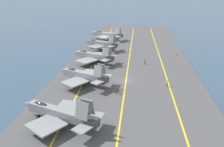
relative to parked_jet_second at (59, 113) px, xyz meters
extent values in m
plane|color=#334C66|center=(23.05, -11.18, -2.71)|extent=(2000.00, 2000.00, 0.00)
cube|color=#4C4C4F|center=(23.05, -11.18, -2.51)|extent=(189.94, 40.96, 0.40)
cube|color=yellow|center=(23.05, -22.44, -2.31)|extent=(170.94, 2.38, 0.01)
cube|color=yellow|center=(23.05, -11.18, -2.31)|extent=(170.95, 0.36, 0.01)
cube|color=yellow|center=(23.05, 0.08, -2.31)|extent=(170.92, 3.93, 0.01)
cube|color=gray|center=(0.15, 0.40, 0.01)|extent=(6.17, 12.55, 1.70)
cone|color=#5B5E60|center=(2.82, 7.34, 0.01)|extent=(2.38, 2.84, 1.62)
cube|color=#38383A|center=(-2.58, -6.71, 0.01)|extent=(2.57, 2.64, 1.45)
ellipsoid|color=#232D38|center=(1.55, 4.03, 0.81)|extent=(1.99, 3.24, 0.94)
cube|color=gray|center=(-3.26, 1.24, -0.55)|extent=(7.50, 7.56, 0.28)
cube|color=gray|center=(3.26, -1.26, -0.55)|extent=(5.92, 6.14, 0.28)
cube|color=gray|center=(-2.91, -5.09, 2.39)|extent=(1.74, 2.59, 3.02)
cube|color=gray|center=(-1.25, -5.74, 2.39)|extent=(1.74, 2.59, 3.02)
cube|color=gray|center=(-4.49, -5.42, 0.01)|extent=(3.65, 3.52, 0.20)
cube|color=gray|center=(-0.29, -7.03, 0.01)|extent=(3.21, 2.91, 0.20)
cylinder|color=#B2B2B7|center=(1.86, 4.84, -1.58)|extent=(0.16, 0.16, 1.47)
cylinder|color=black|center=(1.86, 4.84, -2.01)|extent=(0.42, 0.64, 0.60)
cylinder|color=#B2B2B7|center=(-1.42, -0.39, -1.58)|extent=(0.16, 0.16, 1.47)
cylinder|color=black|center=(-1.42, -0.39, -2.01)|extent=(0.42, 0.64, 0.60)
cylinder|color=#B2B2B7|center=(0.80, -1.24, -1.58)|extent=(0.16, 0.16, 1.47)
cylinder|color=black|center=(0.80, -1.24, -2.01)|extent=(0.42, 0.64, 0.60)
cube|color=gray|center=(19.36, 0.10, 0.24)|extent=(5.98, 10.94, 1.81)
cone|color=#5B5E60|center=(21.86, 6.05, 0.24)|extent=(2.40, 2.61, 1.72)
cube|color=#38383A|center=(16.80, -5.99, 0.24)|extent=(2.62, 2.47, 1.54)
ellipsoid|color=#232D38|center=(20.67, 3.21, 1.10)|extent=(1.97, 2.88, 1.00)
cube|color=gray|center=(15.90, 1.15, -0.35)|extent=(7.19, 7.07, 0.28)
cube|color=gray|center=(22.53, -1.64, -0.35)|extent=(6.06, 5.57, 0.28)
cube|color=gray|center=(16.39, -4.52, 2.53)|extent=(1.61, 2.27, 2.74)
cube|color=gray|center=(18.14, -5.25, 2.53)|extent=(1.61, 2.27, 2.74)
cube|color=gray|center=(14.85, -4.68, 0.24)|extent=(3.49, 3.28, 0.20)
cube|color=gray|center=(19.10, -6.47, 0.24)|extent=(3.20, 2.67, 0.20)
cylinder|color=#B2B2B7|center=(20.96, 3.90, -1.49)|extent=(0.16, 0.16, 1.64)
cylinder|color=black|center=(20.96, 3.90, -2.01)|extent=(0.44, 0.64, 0.60)
cylinder|color=#B2B2B7|center=(17.75, -0.45, -1.49)|extent=(0.16, 0.16, 1.64)
cylinder|color=black|center=(17.75, -0.45, -2.01)|extent=(0.44, 0.64, 0.60)
cylinder|color=#B2B2B7|center=(20.09, -1.43, -1.49)|extent=(0.16, 0.16, 1.64)
cylinder|color=black|center=(20.09, -1.43, -2.01)|extent=(0.44, 0.64, 0.60)
cube|color=gray|center=(38.08, 1.01, 0.09)|extent=(6.19, 11.50, 1.84)
cone|color=#5B5E60|center=(40.69, 7.28, 0.09)|extent=(2.46, 2.71, 1.74)
cube|color=#38383A|center=(35.40, -5.41, 0.09)|extent=(2.68, 2.56, 1.56)
ellipsoid|color=#232D38|center=(39.45, 4.29, 0.97)|extent=(2.03, 3.01, 1.01)
cube|color=gray|center=(34.44, 2.10, -0.50)|extent=(7.61, 7.47, 0.28)
cube|color=gray|center=(41.41, -0.81, -0.50)|extent=(6.42, 5.86, 0.28)
cube|color=gray|center=(35.00, -3.87, 2.32)|extent=(1.62, 2.36, 2.59)
cube|color=gray|center=(36.78, -4.61, 2.32)|extent=(1.62, 2.36, 2.59)
cube|color=gray|center=(33.45, -4.08, 0.09)|extent=(3.55, 3.37, 0.20)
cube|color=gray|center=(37.73, -5.86, 0.09)|extent=(3.22, 2.77, 0.20)
cylinder|color=#B2B2B7|center=(39.75, 5.02, -1.57)|extent=(0.16, 0.16, 1.49)
cylinder|color=black|center=(39.75, 5.02, -2.01)|extent=(0.43, 0.64, 0.60)
cylinder|color=#B2B2B7|center=(36.44, 0.41, -1.57)|extent=(0.16, 0.16, 1.49)
cylinder|color=black|center=(36.44, 0.41, -2.01)|extent=(0.43, 0.64, 0.60)
cylinder|color=#B2B2B7|center=(38.81, -0.58, -1.57)|extent=(0.16, 0.16, 1.49)
cylinder|color=black|center=(38.81, -0.58, -2.01)|extent=(0.43, 0.64, 0.60)
cube|color=gray|center=(55.43, 1.03, 0.30)|extent=(5.78, 11.03, 1.62)
cone|color=#5B5E60|center=(57.92, 7.08, 0.30)|extent=(2.24, 2.56, 1.54)
cube|color=#38383A|center=(52.89, -5.16, 0.30)|extent=(2.42, 2.40, 1.38)
ellipsoid|color=#232D38|center=(56.73, 4.20, 1.07)|extent=(1.87, 2.87, 0.89)
cube|color=gray|center=(52.13, 1.98, -0.23)|extent=(7.07, 7.00, 0.28)
cube|color=gray|center=(58.44, -0.62, -0.23)|extent=(5.85, 5.57, 0.28)
cube|color=gray|center=(52.56, -3.71, 2.77)|extent=(1.73, 2.35, 3.27)
cube|color=gray|center=(54.14, -4.36, 2.77)|extent=(1.73, 2.35, 3.27)
cube|color=gray|center=(51.02, -3.90, 0.30)|extent=(3.50, 3.30, 0.20)
cube|color=gray|center=(55.11, -5.58, 0.30)|extent=(3.19, 2.68, 0.20)
cylinder|color=#B2B2B7|center=(57.02, 4.90, -1.41)|extent=(0.16, 0.16, 1.80)
cylinder|color=black|center=(57.02, 4.90, -2.01)|extent=(0.43, 0.64, 0.60)
cylinder|color=#B2B2B7|center=(53.95, 0.41, -1.41)|extent=(0.16, 0.16, 1.80)
cylinder|color=black|center=(53.95, 0.41, -2.01)|extent=(0.43, 0.64, 0.60)
cylinder|color=#B2B2B7|center=(56.05, -0.46, -1.41)|extent=(0.16, 0.16, 1.80)
cylinder|color=black|center=(56.05, -0.46, -2.01)|extent=(0.43, 0.64, 0.60)
cube|color=#9EA3A8|center=(73.86, 1.09, 0.37)|extent=(5.16, 12.28, 1.71)
cone|color=#5B5E60|center=(75.91, 7.94, 0.37)|extent=(2.23, 2.70, 1.63)
cube|color=#38383A|center=(71.78, -5.91, 0.37)|extent=(2.46, 2.47, 1.46)
ellipsoid|color=#232D38|center=(74.93, 4.68, 1.18)|extent=(1.76, 3.14, 0.94)
cube|color=#9EA3A8|center=(70.39, 1.70, -0.19)|extent=(7.26, 7.27, 0.28)
cube|color=#9EA3A8|center=(77.10, -0.30, -0.19)|extent=(5.52, 5.55, 0.28)
cube|color=#9EA3A8|center=(71.29, -4.38, 2.67)|extent=(1.52, 2.49, 2.86)
cube|color=#9EA3A8|center=(73.02, -4.90, 2.67)|extent=(1.52, 2.49, 2.86)
cube|color=#9EA3A8|center=(69.76, -4.79, 0.37)|extent=(3.55, 3.33, 0.20)
cube|color=#9EA3A8|center=(74.08, -6.08, 0.37)|extent=(3.05, 2.63, 0.20)
cylinder|color=#B2B2B7|center=(75.17, 5.47, -1.40)|extent=(0.16, 0.16, 1.82)
cylinder|color=black|center=(75.17, 5.47, -2.01)|extent=(0.38, 0.64, 0.60)
cylinder|color=#B2B2B7|center=(72.36, 0.24, -1.40)|extent=(0.16, 0.16, 1.82)
cylinder|color=black|center=(72.36, 0.24, -2.01)|extent=(0.38, 0.64, 0.60)
cylinder|color=#B2B2B7|center=(74.66, -0.44, -1.40)|extent=(0.16, 0.16, 1.82)
cylinder|color=black|center=(74.66, -0.44, -2.01)|extent=(0.38, 0.64, 0.60)
cylinder|color=#4C473D|center=(49.36, -28.46, -1.84)|extent=(0.24, 0.24, 0.93)
cube|color=white|center=(49.36, -28.46, -1.09)|extent=(0.43, 0.34, 0.58)
sphere|color=tan|center=(49.36, -28.46, -0.67)|extent=(0.22, 0.22, 0.22)
sphere|color=white|center=(49.36, -28.46, -0.61)|extent=(0.24, 0.24, 0.24)
cylinder|color=#383328|center=(14.16, -9.33, -1.84)|extent=(0.24, 0.24, 0.94)
cube|color=red|center=(14.16, -9.33, -1.07)|extent=(0.42, 0.32, 0.61)
sphere|color=#9E7051|center=(14.16, -9.33, -0.64)|extent=(0.22, 0.22, 0.22)
sphere|color=red|center=(14.16, -9.33, -0.58)|extent=(0.24, 0.24, 0.24)
cylinder|color=#4C473D|center=(20.14, -21.81, -1.88)|extent=(0.24, 0.24, 0.85)
cube|color=yellow|center=(20.14, -21.81, -1.17)|extent=(0.28, 0.40, 0.57)
sphere|color=tan|center=(20.14, -21.81, -0.76)|extent=(0.22, 0.22, 0.22)
sphere|color=yellow|center=(20.14, -21.81, -0.70)|extent=(0.24, 0.24, 0.24)
cylinder|color=#232328|center=(38.09, -16.59, -1.91)|extent=(0.24, 0.24, 0.80)
cube|color=purple|center=(38.09, -16.59, -1.22)|extent=(0.46, 0.43, 0.58)
sphere|color=tan|center=(38.09, -16.59, -0.80)|extent=(0.22, 0.22, 0.22)
sphere|color=purple|center=(38.09, -16.59, -0.74)|extent=(0.24, 0.24, 0.24)
camera|label=1|loc=(-37.02, -13.90, 21.97)|focal=38.00mm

